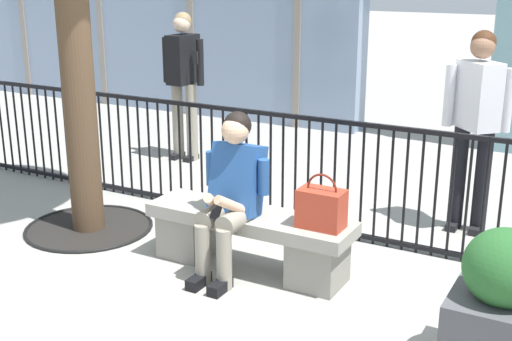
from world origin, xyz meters
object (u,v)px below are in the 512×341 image
bystander_further_back (183,75)px  planter (501,307)px  stone_bench (250,235)px  seated_person_with_phone (231,190)px  handbag_on_bench (321,208)px  bystander_at_railing (476,117)px

bystander_further_back → planter: 4.94m
stone_bench → bystander_further_back: (-2.17, 2.28, 0.73)m
seated_person_with_phone → stone_bench: bearing=58.1°
handbag_on_bench → bystander_further_back: bystander_further_back is taller
bystander_at_railing → bystander_further_back: (-3.42, 0.67, 0.00)m
bystander_further_back → handbag_on_bench: bearing=-39.8°
planter → seated_person_with_phone: bearing=169.7°
seated_person_with_phone → planter: 2.01m
handbag_on_bench → bystander_at_railing: (0.68, 1.62, 0.41)m
bystander_at_railing → bystander_further_back: bearing=168.9°
bystander_further_back → planter: size_ratio=2.01×
planter → bystander_further_back: bearing=145.6°
planter → handbag_on_bench: bearing=159.9°
bystander_at_railing → planter: bystander_at_railing is taller
handbag_on_bench → planter: planter is taller
bystander_further_back → planter: bystander_further_back is taller
seated_person_with_phone → bystander_at_railing: bystander_at_railing is taller
seated_person_with_phone → bystander_at_railing: 2.22m
stone_bench → handbag_on_bench: (0.58, -0.01, 0.32)m
stone_bench → handbag_on_bench: size_ratio=4.08×
seated_person_with_phone → planter: seated_person_with_phone is taller
handbag_on_bench → bystander_at_railing: bearing=67.3°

